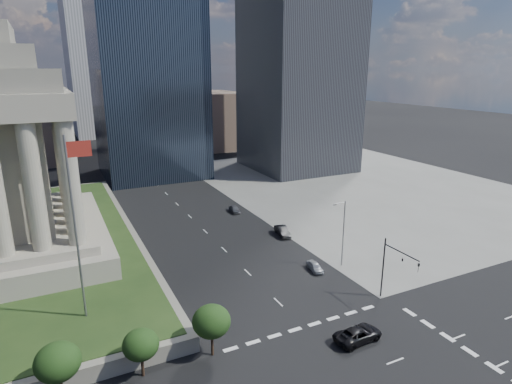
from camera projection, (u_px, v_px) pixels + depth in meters
ground at (143, 171)px, 122.44m from camera, size 500.00×500.00×0.00m
sidewalk_ne at (361, 185)px, 107.42m from camera, size 68.00×90.00×0.03m
flagpole at (76, 220)px, 44.01m from camera, size 2.52×0.24×20.00m
midrise_glass at (146, 61)px, 110.68m from camera, size 26.00×26.00×60.00m
building_filler_ne at (210, 120)px, 159.11m from camera, size 20.00×30.00×20.00m
building_filler_nw at (21, 116)px, 131.74m from camera, size 24.00×30.00×28.00m
traffic_signal_ne at (394, 264)px, 51.84m from camera, size 0.30×5.74×8.00m
street_lamp_north at (343, 230)px, 61.83m from camera, size 2.13×0.22×10.00m
pickup_truck at (358, 334)px, 45.67m from camera, size 5.65×2.89×1.53m
parked_sedan_near at (315, 267)px, 61.65m from camera, size 2.04×3.83×1.24m
parked_sedan_mid at (283, 231)px, 74.67m from camera, size 2.45×4.97×1.57m
parked_sedan_far at (235, 209)px, 86.79m from camera, size 2.11×4.22×1.38m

